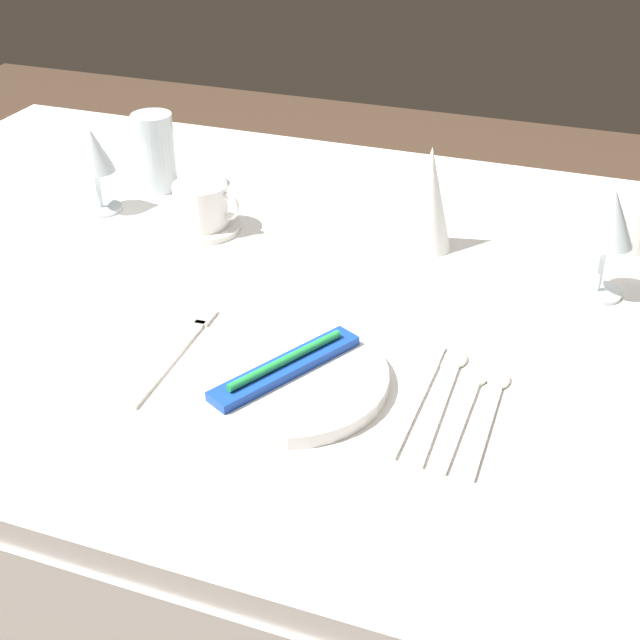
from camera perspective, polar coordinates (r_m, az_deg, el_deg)
name	(u,v)px	position (r m, az deg, el deg)	size (l,w,h in m)	color
ground_plane	(328,624)	(1.73, 0.56, -19.48)	(6.00, 6.00, 0.00)	#4C3828
dining_table	(331,333)	(1.28, 0.72, -0.88)	(1.80, 1.11, 0.74)	white
dinner_plate	(286,378)	(1.04, -2.25, -3.83)	(0.25, 0.25, 0.02)	white
toothbrush_package	(286,366)	(1.03, -2.27, -3.07)	(0.13, 0.20, 0.02)	blue
fork_outer	(178,350)	(1.11, -9.37, -1.98)	(0.03, 0.23, 0.00)	beige
dinner_knife	(415,400)	(1.02, 6.30, -5.26)	(0.02, 0.23, 0.00)	beige
spoon_soup	(445,390)	(1.04, 8.27, -4.58)	(0.03, 0.23, 0.01)	beige
spoon_dessert	(467,403)	(1.02, 9.67, -5.44)	(0.03, 0.20, 0.01)	beige
spoon_tea	(490,407)	(1.02, 11.20, -5.69)	(0.03, 0.21, 0.01)	beige
saucer_left	(625,247)	(1.42, 19.51, 4.55)	(0.13, 0.13, 0.01)	white
coffee_cup_left	(631,223)	(1.40, 19.89, 6.06)	(0.11, 0.08, 0.07)	white
saucer_right	(203,227)	(1.41, -7.76, 6.13)	(0.12, 0.12, 0.01)	white
coffee_cup_right	(202,204)	(1.40, -7.81, 7.58)	(0.11, 0.09, 0.07)	white
wine_glass_centre	(610,223)	(1.23, 18.62, 6.13)	(0.07, 0.07, 0.16)	silver
wine_glass_left	(93,155)	(1.48, -14.76, 10.49)	(0.07, 0.07, 0.14)	silver
drink_tumbler	(155,152)	(1.56, -10.87, 10.85)	(0.07, 0.07, 0.14)	silver
napkin_folded	(429,199)	(1.32, 7.22, 7.97)	(0.08, 0.08, 0.16)	white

